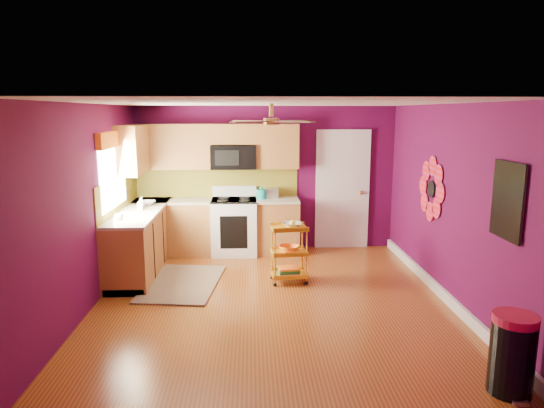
{
  "coord_description": "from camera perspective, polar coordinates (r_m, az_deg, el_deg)",
  "views": [
    {
      "loc": [
        -0.26,
        -5.91,
        2.39
      ],
      "look_at": [
        0.02,
        0.4,
        1.19
      ],
      "focal_mm": 32.0,
      "sensor_mm": 36.0,
      "label": 1
    }
  ],
  "objects": [
    {
      "name": "ground",
      "position": [
        6.38,
        0.01,
        -11.28
      ],
      "size": [
        5.0,
        5.0,
        0.0
      ],
      "primitive_type": "plane",
      "color": "brown",
      "rests_on": "ground"
    },
    {
      "name": "room_envelope",
      "position": [
        5.96,
        0.27,
        3.42
      ],
      "size": [
        4.54,
        5.04,
        2.52
      ],
      "color": "#4F093A",
      "rests_on": "ground"
    },
    {
      "name": "lower_cabinets",
      "position": [
        8.04,
        -10.22,
        -3.52
      ],
      "size": [
        2.81,
        2.31,
        0.94
      ],
      "color": "brown",
      "rests_on": "ground"
    },
    {
      "name": "electric_range",
      "position": [
        8.31,
        -4.45,
        -2.57
      ],
      "size": [
        0.76,
        0.66,
        1.13
      ],
      "color": "white",
      "rests_on": "ground"
    },
    {
      "name": "upper_cabinetry",
      "position": [
        8.16,
        -9.48,
        6.44
      ],
      "size": [
        2.8,
        2.3,
        1.26
      ],
      "color": "brown",
      "rests_on": "ground"
    },
    {
      "name": "left_window",
      "position": [
        7.26,
        -18.23,
        5.03
      ],
      "size": [
        0.08,
        1.35,
        1.08
      ],
      "color": "white",
      "rests_on": "ground"
    },
    {
      "name": "panel_door",
      "position": [
        8.64,
        8.27,
        1.53
      ],
      "size": [
        0.95,
        0.11,
        2.15
      ],
      "color": "white",
      "rests_on": "ground"
    },
    {
      "name": "right_wall_art",
      "position": [
        6.17,
        21.3,
        1.17
      ],
      "size": [
        0.04,
        2.74,
        1.04
      ],
      "color": "black",
      "rests_on": "ground"
    },
    {
      "name": "ceiling_fan",
      "position": [
        6.11,
        -0.07,
        9.79
      ],
      "size": [
        1.01,
        1.01,
        0.26
      ],
      "color": "#BF8C3F",
      "rests_on": "ground"
    },
    {
      "name": "shag_rug",
      "position": [
        7.06,
        -10.46,
        -9.14
      ],
      "size": [
        1.15,
        1.68,
        0.02
      ],
      "primitive_type": "cube",
      "rotation": [
        0.0,
        0.0,
        -0.12
      ],
      "color": "black",
      "rests_on": "ground"
    },
    {
      "name": "rolling_cart",
      "position": [
        6.9,
        2.08,
        -5.5
      ],
      "size": [
        0.53,
        0.41,
        0.9
      ],
      "color": "gold",
      "rests_on": "ground"
    },
    {
      "name": "trash_can",
      "position": [
        4.8,
        26.41,
        -15.54
      ],
      "size": [
        0.44,
        0.45,
        0.71
      ],
      "color": "black",
      "rests_on": "ground"
    },
    {
      "name": "teal_kettle",
      "position": [
        8.24,
        -1.25,
        1.19
      ],
      "size": [
        0.18,
        0.18,
        0.21
      ],
      "color": "teal",
      "rests_on": "lower_cabinets"
    },
    {
      "name": "toaster",
      "position": [
        8.32,
        -0.03,
        1.32
      ],
      "size": [
        0.22,
        0.15,
        0.18
      ],
      "primitive_type": "cube",
      "color": "beige",
      "rests_on": "lower_cabinets"
    },
    {
      "name": "soap_bottle_a",
      "position": [
        7.55,
        -15.23,
        -0.03
      ],
      "size": [
        0.08,
        0.08,
        0.18
      ],
      "primitive_type": "imported",
      "color": "#EA3F72",
      "rests_on": "lower_cabinets"
    },
    {
      "name": "soap_bottle_b",
      "position": [
        7.75,
        -15.1,
        0.21
      ],
      "size": [
        0.13,
        0.13,
        0.17
      ],
      "primitive_type": "imported",
      "color": "white",
      "rests_on": "lower_cabinets"
    },
    {
      "name": "counter_dish",
      "position": [
        7.94,
        -14.51,
        0.1
      ],
      "size": [
        0.27,
        0.27,
        0.07
      ],
      "primitive_type": "imported",
      "color": "white",
      "rests_on": "lower_cabinets"
    },
    {
      "name": "counter_cup",
      "position": [
        6.97,
        -17.52,
        -1.42
      ],
      "size": [
        0.11,
        0.11,
        0.09
      ],
      "primitive_type": "imported",
      "color": "white",
      "rests_on": "lower_cabinets"
    }
  ]
}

